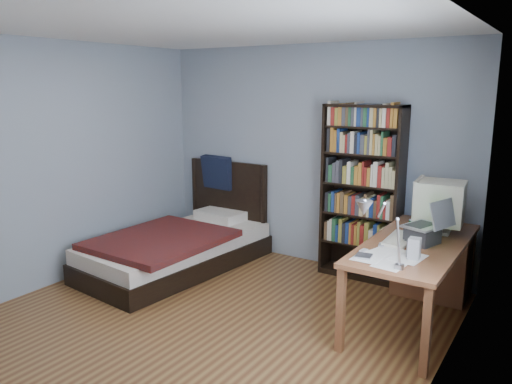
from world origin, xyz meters
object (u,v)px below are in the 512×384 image
(crt_monitor, at_px, (438,203))
(bed, at_px, (181,245))
(speaker, at_px, (414,249))
(keyboard, at_px, (399,239))
(bookshelf, at_px, (362,193))
(desk, at_px, (428,260))
(soda_can, at_px, (412,227))
(laptop, at_px, (425,231))
(desk_lamp, at_px, (370,215))

(crt_monitor, height_order, bed, crt_monitor)
(crt_monitor, bearing_deg, speaker, -87.61)
(keyboard, height_order, bookshelf, bookshelf)
(desk, relative_size, soda_can, 13.77)
(desk, relative_size, bookshelf, 0.94)
(laptop, bearing_deg, keyboard, -167.19)
(laptop, bearing_deg, soda_can, 125.31)
(laptop, height_order, bed, bed)
(bookshelf, xyz_separation_m, bed, (-1.84, -0.81, -0.68))
(soda_can, bearing_deg, keyboard, -95.69)
(desk_lamp, bearing_deg, bookshelf, 112.40)
(desk, relative_size, speaker, 10.07)
(speaker, relative_size, soda_can, 1.37)
(soda_can, distance_m, bookshelf, 0.88)
(crt_monitor, height_order, bookshelf, bookshelf)
(crt_monitor, height_order, soda_can, crt_monitor)
(laptop, distance_m, keyboard, 0.22)
(speaker, bearing_deg, desk_lamp, -106.91)
(crt_monitor, xyz_separation_m, keyboard, (-0.20, -0.46, -0.26))
(desk_lamp, relative_size, speaker, 3.40)
(speaker, distance_m, bed, 2.82)
(crt_monitor, xyz_separation_m, bed, (-2.70, -0.46, -0.75))
(speaker, height_order, soda_can, speaker)
(laptop, distance_m, bed, 2.76)
(laptop, height_order, keyboard, laptop)
(desk, distance_m, bookshelf, 0.98)
(crt_monitor, relative_size, laptop, 1.21)
(bookshelf, bearing_deg, speaker, -53.41)
(crt_monitor, relative_size, soda_can, 3.83)
(crt_monitor, bearing_deg, desk, 131.03)
(desk, xyz_separation_m, bed, (-2.63, -0.54, -0.17))
(soda_can, relative_size, bookshelf, 0.07)
(crt_monitor, distance_m, bed, 2.84)
(keyboard, distance_m, soda_can, 0.29)
(crt_monitor, height_order, laptop, crt_monitor)
(keyboard, height_order, speaker, speaker)
(crt_monitor, distance_m, laptop, 0.45)
(speaker, bearing_deg, laptop, 90.67)
(desk, distance_m, laptop, 0.65)
(bed, bearing_deg, desk_lamp, -21.40)
(desk, xyz_separation_m, laptop, (0.07, -0.50, 0.42))
(laptop, distance_m, soda_can, 0.30)
(laptop, xyz_separation_m, soda_can, (-0.17, 0.24, -0.05))
(crt_monitor, relative_size, bed, 0.21)
(desk_lamp, relative_size, keyboard, 1.26)
(keyboard, relative_size, speaker, 2.70)
(soda_can, height_order, bed, bed)
(desk_lamp, distance_m, soda_can, 1.36)
(desk_lamp, bearing_deg, keyboard, 95.13)
(desk, bearing_deg, speaker, -83.55)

